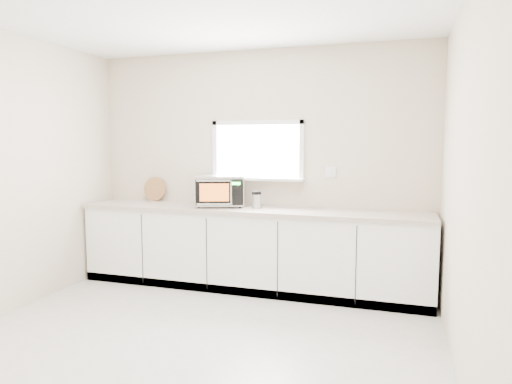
% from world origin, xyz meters
% --- Properties ---
extents(ground, '(4.00, 4.00, 0.00)m').
position_xyz_m(ground, '(0.00, 0.00, 0.00)').
color(ground, beige).
rests_on(ground, ground).
extents(back_wall, '(4.00, 0.17, 2.70)m').
position_xyz_m(back_wall, '(0.00, 2.00, 1.36)').
color(back_wall, beige).
rests_on(back_wall, ground).
extents(cabinets, '(3.92, 0.60, 0.88)m').
position_xyz_m(cabinets, '(0.00, 1.70, 0.44)').
color(cabinets, white).
rests_on(cabinets, ground).
extents(countertop, '(3.92, 0.64, 0.04)m').
position_xyz_m(countertop, '(0.00, 1.69, 0.90)').
color(countertop, '#C0B19E').
rests_on(countertop, cabinets).
extents(microwave, '(0.65, 0.58, 0.35)m').
position_xyz_m(microwave, '(-0.38, 1.74, 1.10)').
color(microwave, black).
rests_on(microwave, countertop).
extents(knife_block, '(0.16, 0.22, 0.29)m').
position_xyz_m(knife_block, '(-0.57, 1.78, 1.05)').
color(knife_block, '#452418').
rests_on(knife_block, countertop).
extents(cutting_board, '(0.30, 0.07, 0.29)m').
position_xyz_m(cutting_board, '(-1.33, 1.94, 1.07)').
color(cutting_board, '#A86D41').
rests_on(cutting_board, countertop).
extents(coffee_grinder, '(0.14, 0.14, 0.19)m').
position_xyz_m(coffee_grinder, '(0.08, 1.71, 1.01)').
color(coffee_grinder, '#B3B6BB').
rests_on(coffee_grinder, countertop).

